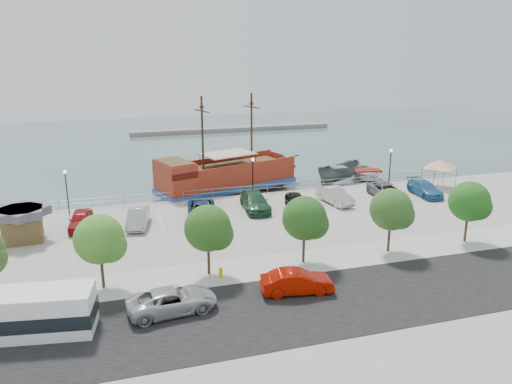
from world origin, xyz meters
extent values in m
plane|color=#415A5C|center=(0.00, 0.00, -1.00)|extent=(160.00, 160.00, 0.00)
cube|color=gray|center=(0.00, -21.00, -0.60)|extent=(100.00, 58.00, 1.20)
cube|color=black|center=(0.00, -16.00, 0.01)|extent=(100.00, 8.00, 0.04)
cube|color=beige|center=(0.00, -10.00, 0.01)|extent=(100.00, 4.00, 0.05)
cylinder|color=gray|center=(0.00, 7.80, 0.95)|extent=(50.00, 0.06, 0.06)
cylinder|color=gray|center=(0.00, 7.80, 0.55)|extent=(50.00, 0.06, 0.06)
cube|color=gray|center=(10.00, 55.00, -0.60)|extent=(40.00, 3.00, 0.80)
cube|color=maroon|center=(-1.41, 12.21, 0.86)|extent=(16.45, 9.54, 2.55)
cube|color=#2552A0|center=(-1.41, 12.21, 0.03)|extent=(16.82, 9.92, 0.59)
cone|color=maroon|center=(6.80, 14.90, 0.86)|extent=(4.45, 5.45, 4.71)
cube|color=maroon|center=(-7.47, 10.23, 2.83)|extent=(4.32, 5.58, 1.37)
cube|color=brown|center=(-7.47, 10.23, 3.56)|extent=(4.01, 5.14, 0.12)
cube|color=brown|center=(-0.94, 12.37, 2.19)|extent=(13.47, 8.07, 0.15)
cube|color=maroon|center=(-2.14, 14.45, 2.48)|extent=(14.98, 5.07, 0.69)
cube|color=maroon|center=(-0.67, 9.98, 2.48)|extent=(14.98, 5.07, 0.69)
cylinder|color=#382111|center=(1.86, 13.28, 6.16)|extent=(0.30, 0.30, 8.05)
cylinder|color=#382111|center=(-4.20, 11.30, 6.16)|extent=(0.30, 0.30, 8.05)
cylinder|color=#382111|center=(1.86, 13.28, 8.62)|extent=(1.05, 2.84, 0.14)
cylinder|color=#382111|center=(-4.20, 11.30, 8.62)|extent=(1.05, 2.84, 0.14)
cube|color=beige|center=(-1.22, 12.28, 3.61)|extent=(6.57, 5.31, 0.12)
cylinder|color=#382111|center=(7.46, 15.11, 2.04)|extent=(2.37, 0.91, 0.58)
imported|color=#4D5458|center=(12.42, 12.01, 0.22)|extent=(6.75, 4.09, 2.45)
imported|color=silver|center=(16.85, 13.49, -0.30)|extent=(5.86, 7.46, 1.40)
cube|color=gray|center=(-13.24, 9.20, -0.80)|extent=(7.06, 3.10, 0.39)
cube|color=slate|center=(7.89, 9.20, -0.78)|extent=(7.99, 4.75, 0.44)
cube|color=gray|center=(16.06, 9.20, -0.78)|extent=(7.89, 3.14, 0.44)
cube|color=brown|center=(-21.15, 0.63, 1.07)|extent=(3.13, 3.13, 2.13)
cube|color=#4F4E58|center=(-21.15, 0.63, 2.38)|extent=(3.54, 3.54, 0.68)
cylinder|color=slate|center=(20.06, 6.23, 1.12)|extent=(0.08, 0.08, 2.24)
cylinder|color=slate|center=(22.69, 5.90, 1.12)|extent=(0.08, 0.08, 2.24)
cylinder|color=slate|center=(19.73, 3.60, 1.12)|extent=(0.08, 0.08, 2.24)
cylinder|color=slate|center=(22.36, 3.27, 1.12)|extent=(0.08, 0.08, 2.24)
pyramid|color=white|center=(21.21, 4.75, 3.11)|extent=(4.78, 4.78, 0.92)
imported|color=#A8A9AA|center=(-11.08, -14.35, 0.74)|extent=(5.56, 3.04, 1.48)
imported|color=#AF1203|center=(-3.17, -14.26, 0.76)|extent=(4.81, 2.29, 1.52)
cube|color=white|center=(-18.93, -14.50, 1.26)|extent=(7.32, 3.47, 2.51)
cube|color=black|center=(-18.93, -14.50, 1.11)|extent=(7.44, 3.59, 0.80)
cylinder|color=#CFB700|center=(-7.34, -10.80, 0.31)|extent=(0.25, 0.25, 0.62)
sphere|color=#CFB700|center=(-7.34, -10.80, 0.64)|extent=(0.27, 0.27, 0.27)
cylinder|color=black|center=(-18.00, 6.50, 2.00)|extent=(0.12, 0.12, 4.00)
sphere|color=#FFF2CC|center=(-18.00, 6.50, 4.10)|extent=(0.36, 0.36, 0.36)
cylinder|color=black|center=(0.00, 6.50, 2.00)|extent=(0.12, 0.12, 4.00)
sphere|color=#FFF2CC|center=(0.00, 6.50, 4.10)|extent=(0.36, 0.36, 0.36)
cylinder|color=black|center=(16.00, 6.50, 2.00)|extent=(0.12, 0.12, 4.00)
sphere|color=#FFF2CC|center=(16.00, 6.50, 4.10)|extent=(0.36, 0.36, 0.36)
cylinder|color=#473321|center=(-15.00, -10.00, 1.10)|extent=(0.20, 0.20, 2.20)
sphere|color=#3D7424|center=(-15.00, -10.00, 3.40)|extent=(3.20, 3.20, 3.20)
sphere|color=#3D7424|center=(-14.40, -10.30, 3.00)|extent=(2.20, 2.20, 2.20)
cylinder|color=#473321|center=(-8.00, -10.00, 1.10)|extent=(0.20, 0.20, 2.20)
sphere|color=#265018|center=(-8.00, -10.00, 3.40)|extent=(3.20, 3.20, 3.20)
sphere|color=#265018|center=(-7.40, -10.30, 3.00)|extent=(2.20, 2.20, 2.20)
cylinder|color=#473321|center=(-1.00, -10.00, 1.10)|extent=(0.20, 0.20, 2.20)
sphere|color=#224C19|center=(-1.00, -10.00, 3.40)|extent=(3.20, 3.20, 3.20)
sphere|color=#224C19|center=(-0.40, -10.30, 3.00)|extent=(2.20, 2.20, 2.20)
cylinder|color=#473321|center=(6.00, -10.00, 1.10)|extent=(0.20, 0.20, 2.20)
sphere|color=#2D511F|center=(6.00, -10.00, 3.40)|extent=(3.20, 3.20, 3.20)
sphere|color=#2D511F|center=(6.60, -10.30, 3.00)|extent=(2.20, 2.20, 2.20)
cylinder|color=#473321|center=(13.00, -10.00, 1.10)|extent=(0.20, 0.20, 2.20)
sphere|color=#205919|center=(13.00, -10.00, 3.40)|extent=(3.20, 3.20, 3.20)
sphere|color=#205919|center=(13.60, -10.30, 3.00)|extent=(2.20, 2.20, 2.20)
imported|color=#A61418|center=(-16.76, 2.19, 0.77)|extent=(2.22, 4.69, 1.55)
imported|color=#A6A6A6|center=(-12.00, 1.27, 0.77)|extent=(2.50, 4.89, 1.54)
imported|color=navy|center=(-6.27, 1.58, 0.77)|extent=(3.32, 5.87, 1.55)
imported|color=#265033|center=(-0.87, 2.74, 0.82)|extent=(2.73, 5.80, 1.63)
imported|color=black|center=(3.06, 2.05, 0.73)|extent=(2.43, 4.50, 1.45)
imported|color=silver|center=(7.41, 2.47, 0.79)|extent=(2.39, 5.00, 1.58)
imported|color=slate|center=(13.35, 2.54, 0.75)|extent=(2.94, 5.61, 1.51)
imported|color=teal|center=(17.72, 2.24, 0.73)|extent=(2.38, 5.17, 1.46)
camera|label=1|loc=(-13.96, -41.13, 15.12)|focal=35.00mm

